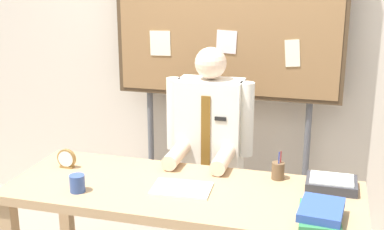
{
  "coord_description": "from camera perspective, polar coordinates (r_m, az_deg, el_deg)",
  "views": [
    {
      "loc": [
        0.71,
        -2.37,
        1.86
      ],
      "look_at": [
        0.0,
        0.18,
        1.1
      ],
      "focal_mm": 47.94,
      "sensor_mm": 36.0,
      "label": 1
    }
  ],
  "objects": [
    {
      "name": "back_wall",
      "position": [
        3.73,
        4.51,
        8.22
      ],
      "size": [
        6.4,
        0.08,
        2.7
      ],
      "primitive_type": "cube",
      "color": "beige",
      "rests_on": "ground_plane"
    },
    {
      "name": "desk",
      "position": [
        2.75,
        -1.02,
        -9.85
      ],
      "size": [
        1.86,
        0.69,
        0.75
      ],
      "color": "tan",
      "rests_on": "ground_plane"
    },
    {
      "name": "person",
      "position": [
        3.27,
        1.93,
        -5.57
      ],
      "size": [
        0.55,
        0.56,
        1.4
      ],
      "color": "#2D2D33",
      "rests_on": "ground_plane"
    },
    {
      "name": "bulletin_board",
      "position": [
        3.51,
        3.93,
        11.57
      ],
      "size": [
        1.58,
        0.09,
        2.23
      ],
      "color": "#4C3823",
      "rests_on": "ground_plane"
    },
    {
      "name": "book_stack",
      "position": [
        2.44,
        14.09,
        -10.6
      ],
      "size": [
        0.21,
        0.3,
        0.08
      ],
      "color": "#337F47",
      "rests_on": "desk"
    },
    {
      "name": "open_notebook",
      "position": [
        2.69,
        -1.07,
        -8.2
      ],
      "size": [
        0.32,
        0.22,
        0.01
      ],
      "primitive_type": "cube",
      "rotation": [
        0.0,
        0.0,
        0.07
      ],
      "color": "silver",
      "rests_on": "desk"
    },
    {
      "name": "desk_clock",
      "position": [
        3.05,
        -13.78,
        -4.81
      ],
      "size": [
        0.11,
        0.04,
        0.11
      ],
      "color": "olive",
      "rests_on": "desk"
    },
    {
      "name": "coffee_mug",
      "position": [
        2.72,
        -12.64,
        -7.43
      ],
      "size": [
        0.08,
        0.08,
        0.09
      ],
      "primitive_type": "cylinder",
      "color": "#334C8C",
      "rests_on": "desk"
    },
    {
      "name": "pen_holder",
      "position": [
        2.85,
        9.55,
        -6.12
      ],
      "size": [
        0.07,
        0.07,
        0.16
      ],
      "color": "brown",
      "rests_on": "desk"
    },
    {
      "name": "paper_tray",
      "position": [
        2.8,
        15.24,
        -7.36
      ],
      "size": [
        0.26,
        0.2,
        0.06
      ],
      "color": "#333338",
      "rests_on": "desk"
    }
  ]
}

